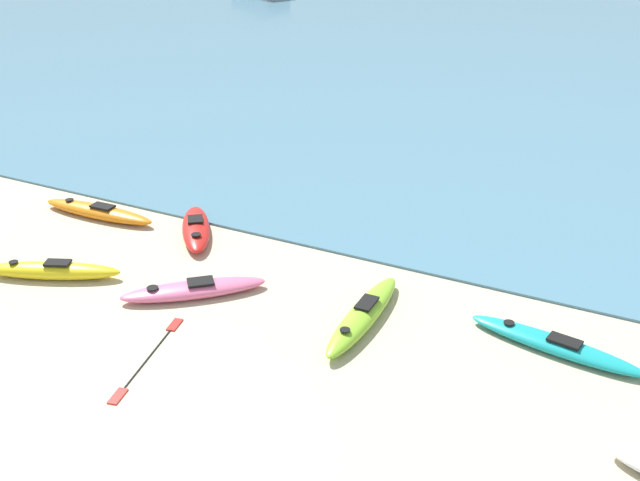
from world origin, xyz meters
TOP-DOWN VIEW (x-y plane):
  - ground_plane at (0.00, 0.00)m, footprint 400.00×400.00m
  - bay_water at (0.00, 43.23)m, footprint 160.00×70.00m
  - kayak_on_sand_0 at (-2.88, 7.57)m, footprint 2.12×2.53m
  - kayak_on_sand_1 at (-4.42, 4.33)m, footprint 3.04×1.75m
  - kayak_on_sand_2 at (2.46, 5.77)m, footprint 0.67×3.32m
  - kayak_on_sand_3 at (6.06, 6.49)m, footprint 3.41×1.11m
  - kayak_on_sand_5 at (-5.78, 7.31)m, footprint 3.41×0.73m
  - kayak_on_sand_6 at (-1.17, 5.10)m, footprint 2.77×2.55m
  - loose_paddle at (-0.56, 2.82)m, footprint 0.79×2.75m

SIDE VIEW (x-z plane):
  - ground_plane at x=0.00m, z-range 0.00..0.00m
  - loose_paddle at x=-0.56m, z-range 0.00..0.03m
  - bay_water at x=0.00m, z-range 0.00..0.06m
  - kayak_on_sand_3 at x=6.06m, z-range -0.02..0.28m
  - kayak_on_sand_6 at x=-1.17m, z-range -0.02..0.32m
  - kayak_on_sand_5 at x=-5.78m, z-range -0.02..0.34m
  - kayak_on_sand_2 at x=2.46m, z-range -0.02..0.36m
  - kayak_on_sand_0 at x=-2.88m, z-range -0.02..0.37m
  - kayak_on_sand_1 at x=-4.42m, z-range -0.02..0.38m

